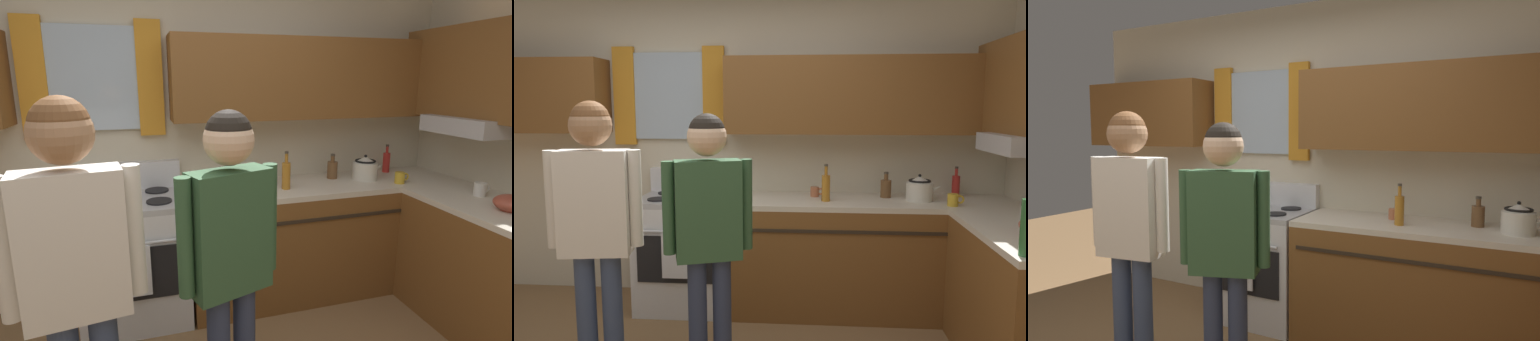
# 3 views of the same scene
# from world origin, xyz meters

# --- Properties ---
(back_wall_unit) EXTENTS (4.60, 0.42, 2.60)m
(back_wall_unit) POSITION_xyz_m (0.04, 1.82, 1.45)
(back_wall_unit) COLOR beige
(back_wall_unit) RESTS_ON ground
(kitchen_counter_run) EXTENTS (2.21, 1.77, 0.90)m
(kitchen_counter_run) POSITION_xyz_m (1.47, 1.24, 0.45)
(kitchen_counter_run) COLOR brown
(kitchen_counter_run) RESTS_ON ground
(stove_oven) EXTENTS (0.73, 0.67, 1.10)m
(stove_oven) POSITION_xyz_m (-0.29, 1.54, 0.47)
(stove_oven) COLOR silver
(stove_oven) RESTS_ON ground
(bottle_squat_brown) EXTENTS (0.08, 0.08, 0.21)m
(bottle_squat_brown) POSITION_xyz_m (1.31, 1.65, 0.98)
(bottle_squat_brown) COLOR brown
(bottle_squat_brown) RESTS_ON kitchen_counter_run
(bottle_sauce_red) EXTENTS (0.06, 0.06, 0.25)m
(bottle_sauce_red) POSITION_xyz_m (1.87, 1.71, 0.99)
(bottle_sauce_red) COLOR red
(bottle_sauce_red) RESTS_ON kitchen_counter_run
(bottle_oil_amber) EXTENTS (0.06, 0.06, 0.29)m
(bottle_oil_amber) POSITION_xyz_m (0.82, 1.46, 1.01)
(bottle_oil_amber) COLOR #B27223
(bottle_oil_amber) RESTS_ON kitchen_counter_run
(mug_ceramic_white) EXTENTS (0.13, 0.08, 0.09)m
(mug_ceramic_white) POSITION_xyz_m (2.07, 0.89, 0.95)
(mug_ceramic_white) COLOR white
(mug_ceramic_white) RESTS_ON kitchen_counter_run
(mug_mustard_yellow) EXTENTS (0.12, 0.08, 0.09)m
(mug_mustard_yellow) POSITION_xyz_m (1.75, 1.35, 0.95)
(mug_mustard_yellow) COLOR gold
(mug_mustard_yellow) RESTS_ON kitchen_counter_run
(cup_terracotta) EXTENTS (0.11, 0.07, 0.08)m
(cup_terracotta) POSITION_xyz_m (0.75, 1.64, 0.94)
(cup_terracotta) COLOR #B76642
(cup_terracotta) RESTS_ON kitchen_counter_run
(stovetop_kettle) EXTENTS (0.27, 0.20, 0.21)m
(stovetop_kettle) POSITION_xyz_m (1.54, 1.54, 1.00)
(stovetop_kettle) COLOR silver
(stovetop_kettle) RESTS_ON kitchen_counter_run
(mixing_bowl) EXTENTS (0.21, 0.21, 0.10)m
(mixing_bowl) POSITION_xyz_m (1.99, 0.58, 0.95)
(mixing_bowl) COLOR #B24C38
(mixing_bowl) RESTS_ON kitchen_counter_run
(adult_left) EXTENTS (0.51, 0.22, 1.65)m
(adult_left) POSITION_xyz_m (-0.47, 0.29, 1.04)
(adult_left) COLOR #38476B
(adult_left) RESTS_ON ground
(adult_in_plaid) EXTENTS (0.47, 0.26, 1.59)m
(adult_in_plaid) POSITION_xyz_m (0.14, 0.37, 1.00)
(adult_in_plaid) COLOR #2D3856
(adult_in_plaid) RESTS_ON ground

